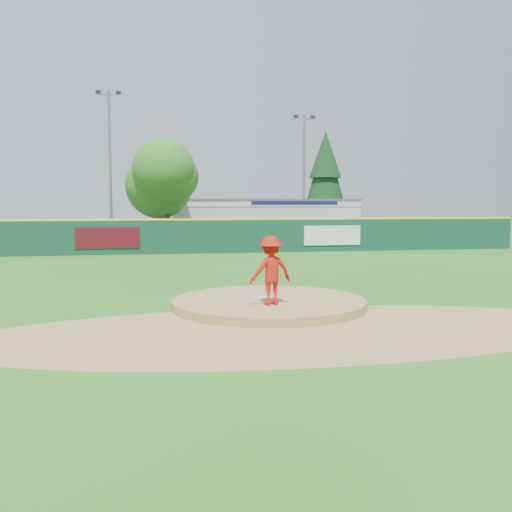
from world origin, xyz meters
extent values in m
plane|color=#286B19|center=(0.00, 0.00, 0.00)|extent=(120.00, 120.00, 0.00)
cylinder|color=#9E774C|center=(0.00, 0.00, 0.00)|extent=(5.50, 5.50, 0.50)
cube|color=white|center=(0.00, 0.30, 0.27)|extent=(0.60, 0.15, 0.04)
cylinder|color=#9E774C|center=(0.00, -3.00, 0.01)|extent=(15.40, 15.40, 0.01)
cube|color=#38383A|center=(0.00, 27.00, 0.01)|extent=(44.00, 16.00, 0.02)
imported|color=red|center=(-0.14, -0.88, 1.17)|extent=(1.33, 0.97, 1.84)
imported|color=white|center=(3.36, 21.14, 0.79)|extent=(5.68, 2.89, 1.54)
cube|color=silver|center=(6.00, 32.00, 1.60)|extent=(15.00, 8.00, 3.20)
cube|color=white|center=(6.00, 27.98, 3.00)|extent=(15.00, 0.06, 0.55)
cube|color=#0F194C|center=(8.00, 27.94, 3.00)|extent=(7.00, 0.03, 0.28)
cube|color=#59595B|center=(6.00, 32.00, 3.25)|extent=(15.20, 8.20, 0.12)
cube|color=#570C18|center=(-5.66, 17.92, 1.00)|extent=(3.60, 0.04, 1.20)
cube|color=white|center=(7.78, 17.92, 1.00)|extent=(3.60, 0.04, 1.20)
cube|color=blue|center=(-12.59, 24.15, 1.31)|extent=(0.88, 0.88, 0.09)
cube|color=gray|center=(-12.59, 24.15, 0.64)|extent=(0.84, 0.84, 1.28)
cube|color=#1834CF|center=(-12.59, 23.01, 0.74)|extent=(0.48, 1.78, 1.23)
cube|color=#123A2C|center=(0.00, 18.00, 1.00)|extent=(40.00, 0.10, 2.00)
cylinder|color=yellow|center=(0.00, 18.00, 2.00)|extent=(40.00, 0.14, 0.14)
cylinder|color=#382314|center=(-2.00, 25.00, 1.30)|extent=(0.36, 0.36, 2.60)
sphere|color=#387F23|center=(-2.00, 25.00, 4.56)|extent=(5.60, 5.60, 5.60)
cylinder|color=#382314|center=(13.00, 36.00, 0.80)|extent=(0.40, 0.40, 1.60)
cone|color=#113A16|center=(13.00, 36.00, 5.55)|extent=(4.40, 4.40, 7.90)
cylinder|color=gray|center=(-6.00, 27.00, 5.50)|extent=(0.20, 0.20, 11.00)
cube|color=gray|center=(-6.00, 27.00, 10.70)|extent=(1.60, 0.10, 0.10)
cube|color=black|center=(-6.70, 27.00, 10.85)|extent=(0.35, 0.25, 0.20)
cube|color=black|center=(-5.30, 27.00, 10.85)|extent=(0.35, 0.25, 0.20)
cylinder|color=gray|center=(9.00, 29.00, 5.00)|extent=(0.20, 0.20, 10.00)
cube|color=gray|center=(9.00, 29.00, 9.70)|extent=(1.60, 0.10, 0.10)
cube|color=black|center=(8.30, 29.00, 9.85)|extent=(0.35, 0.25, 0.20)
cube|color=black|center=(9.70, 29.00, 9.85)|extent=(0.35, 0.25, 0.20)
camera|label=1|loc=(-3.32, -15.65, 2.96)|focal=40.00mm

